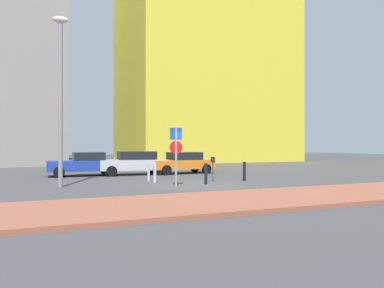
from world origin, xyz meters
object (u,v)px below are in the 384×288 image
object	(u,v)px
parking_meter	(213,165)
traffic_bollard_far	(149,173)
parked_car_silver	(134,162)
parked_car_blue	(84,164)
street_lamp	(61,88)
parked_car_orange	(182,162)
traffic_bollard_edge	(206,174)
traffic_bollard_mid	(244,171)
parking_sign_post	(176,149)
traffic_bollard_near	(155,173)

from	to	relation	value
parking_meter	traffic_bollard_far	size ratio (longest dim) A/B	1.50
traffic_bollard_far	parked_car_silver	bearing A→B (deg)	84.87
parked_car_silver	parked_car_blue	bearing A→B (deg)	172.44
street_lamp	parking_meter	bearing A→B (deg)	-2.90
parked_car_orange	parking_meter	xyz separation A→B (m)	(-0.68, -5.91, 0.10)
parked_car_blue	parked_car_orange	size ratio (longest dim) A/B	1.00
parked_car_silver	traffic_bollard_edge	world-z (taller)	parked_car_silver
parked_car_silver	traffic_bollard_mid	distance (m)	7.67
parked_car_orange	traffic_bollard_far	distance (m)	5.69
parked_car_orange	traffic_bollard_far	bearing A→B (deg)	-130.27
parking_sign_post	traffic_bollard_near	distance (m)	2.49
parking_meter	traffic_bollard_edge	xyz separation A→B (m)	(-0.94, -1.10, -0.33)
parking_sign_post	traffic_bollard_mid	xyz separation A→B (m)	(4.38, 1.22, -1.21)
parked_car_blue	parking_meter	size ratio (longest dim) A/B	3.34
street_lamp	traffic_bollard_edge	world-z (taller)	street_lamp
street_lamp	traffic_bollard_near	xyz separation A→B (m)	(4.56, 0.27, -4.02)
parked_car_blue	traffic_bollard_near	distance (m)	6.39
parked_car_orange	parked_car_silver	bearing A→B (deg)	177.44
parked_car_silver	traffic_bollard_near	size ratio (longest dim) A/B	4.53
parking_meter	traffic_bollard_mid	distance (m)	1.79
parking_meter	traffic_bollard_near	bearing A→B (deg)	167.61
parking_meter	parked_car_orange	bearing A→B (deg)	83.45
parked_car_orange	traffic_bollard_mid	distance (m)	6.27
traffic_bollard_near	traffic_bollard_far	bearing A→B (deg)	92.44
parked_car_orange	traffic_bollard_edge	bearing A→B (deg)	-102.96
traffic_bollard_near	traffic_bollard_edge	bearing A→B (deg)	-40.96
parking_meter	traffic_bollard_mid	size ratio (longest dim) A/B	1.27
parking_sign_post	traffic_bollard_mid	size ratio (longest dim) A/B	2.68
parked_car_blue	parking_sign_post	bearing A→B (deg)	-69.54
parked_car_blue	parked_car_silver	xyz separation A→B (m)	(3.01, -0.40, 0.04)
street_lamp	traffic_bollard_mid	world-z (taller)	street_lamp
street_lamp	parking_sign_post	bearing A→B (deg)	-20.99
street_lamp	traffic_bollard_far	xyz separation A→B (m)	(4.52, 1.19, -4.07)
traffic_bollard_mid	parked_car_blue	bearing A→B (deg)	137.52
parking_meter	parking_sign_post	bearing A→B (deg)	-150.54
parked_car_blue	street_lamp	size ratio (longest dim) A/B	0.56
parked_car_silver	traffic_bollard_mid	bearing A→B (deg)	-55.59
parking_meter	street_lamp	distance (m)	8.36
traffic_bollard_far	traffic_bollard_near	bearing A→B (deg)	-87.56
parking_sign_post	parked_car_orange	bearing A→B (deg)	65.86
traffic_bollard_edge	parking_meter	bearing A→B (deg)	49.71
parked_car_blue	parking_sign_post	distance (m)	8.53
parking_sign_post	traffic_bollard_far	world-z (taller)	parking_sign_post
traffic_bollard_far	traffic_bollard_edge	world-z (taller)	traffic_bollard_edge
parked_car_blue	parking_meter	world-z (taller)	parked_car_blue
street_lamp	traffic_bollard_mid	xyz separation A→B (m)	(9.25, -0.65, -3.99)
parking_sign_post	parking_meter	xyz separation A→B (m)	(2.64, 1.49, -0.87)
parked_car_silver	parking_sign_post	xyz separation A→B (m)	(-0.05, -7.54, 0.92)
traffic_bollard_far	street_lamp	bearing A→B (deg)	-165.21
street_lamp	traffic_bollard_near	bearing A→B (deg)	3.36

